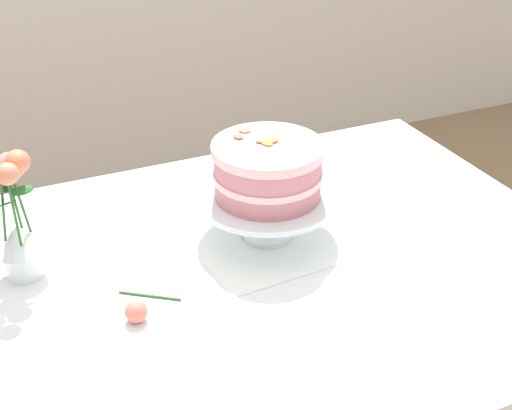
% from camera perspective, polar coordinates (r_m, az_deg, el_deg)
% --- Properties ---
extents(dining_table, '(1.40, 1.00, 0.74)m').
position_cam_1_polar(dining_table, '(1.43, -0.42, -8.60)').
color(dining_table, white).
rests_on(dining_table, ground).
extents(linen_napkin, '(0.34, 0.34, 0.00)m').
position_cam_1_polar(linen_napkin, '(1.49, 0.90, -2.49)').
color(linen_napkin, white).
rests_on(linen_napkin, dining_table).
extents(cake_stand, '(0.29, 0.29, 0.10)m').
position_cam_1_polar(cake_stand, '(1.45, 0.93, 0.24)').
color(cake_stand, silver).
rests_on(cake_stand, linen_napkin).
extents(layer_cake, '(0.23, 0.23, 0.12)m').
position_cam_1_polar(layer_cake, '(1.41, 0.95, 2.87)').
color(layer_cake, '#CC7A84').
rests_on(layer_cake, cake_stand).
extents(flower_vase, '(0.11, 0.11, 0.26)m').
position_cam_1_polar(flower_vase, '(1.38, -18.99, -1.10)').
color(flower_vase, silver).
rests_on(flower_vase, dining_table).
extents(fallen_rose, '(0.11, 0.11, 0.04)m').
position_cam_1_polar(fallen_rose, '(1.27, -9.64, -8.46)').
color(fallen_rose, '#2D6028').
rests_on(fallen_rose, dining_table).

